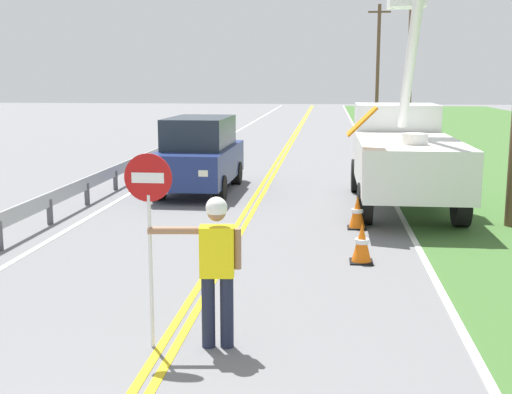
{
  "coord_description": "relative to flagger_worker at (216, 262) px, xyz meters",
  "views": [
    {
      "loc": [
        1.85,
        -3.05,
        3.17
      ],
      "look_at": [
        0.67,
        7.85,
        1.2
      ],
      "focal_mm": 46.45,
      "sensor_mm": 36.0,
      "label": 1
    }
  ],
  "objects": [
    {
      "name": "flagger_worker",
      "position": [
        0.0,
        0.0,
        0.0
      ],
      "size": [
        1.08,
        0.28,
        1.83
      ],
      "color": "#1E2338",
      "rests_on": "ground"
    },
    {
      "name": "utility_pole_mid",
      "position": [
        5.35,
        27.43,
        3.57
      ],
      "size": [
        1.8,
        0.28,
        8.86
      ],
      "color": "brown",
      "rests_on": "ground"
    },
    {
      "name": "centerline_yellow_right",
      "position": [
        -0.49,
        15.65,
        -1.04
      ],
      "size": [
        0.11,
        110.0,
        0.01
      ],
      "primitive_type": "cube",
      "color": "yellow",
      "rests_on": "ground"
    },
    {
      "name": "edge_line_right",
      "position": [
        3.02,
        15.65,
        -1.04
      ],
      "size": [
        0.12,
        110.0,
        0.01
      ],
      "primitive_type": "cube",
      "color": "silver",
      "rests_on": "ground"
    },
    {
      "name": "centerline_yellow_left",
      "position": [
        -0.67,
        15.65,
        -1.04
      ],
      "size": [
        0.11,
        110.0,
        0.01
      ],
      "primitive_type": "cube",
      "color": "yellow",
      "rests_on": "ground"
    },
    {
      "name": "utility_pole_far",
      "position": [
        5.2,
        47.97,
        3.63
      ],
      "size": [
        1.8,
        0.28,
        8.99
      ],
      "color": "brown",
      "rests_on": "ground"
    },
    {
      "name": "edge_line_left",
      "position": [
        -4.18,
        15.65,
        -1.04
      ],
      "size": [
        0.12,
        110.0,
        0.01
      ],
      "primitive_type": "cube",
      "color": "silver",
      "rests_on": "ground"
    },
    {
      "name": "stop_sign_paddle",
      "position": [
        -0.76,
        -0.08,
        0.66
      ],
      "size": [
        0.56,
        0.04,
        2.33
      ],
      "color": "silver",
      "rests_on": "ground"
    },
    {
      "name": "guardrail_left_shoulder",
      "position": [
        -4.78,
        12.0,
        -0.53
      ],
      "size": [
        0.1,
        32.0,
        0.71
      ],
      "color": "#9EA0A3",
      "rests_on": "ground"
    },
    {
      "name": "traffic_cone_mid",
      "position": [
        1.93,
        6.58,
        -0.71
      ],
      "size": [
        0.4,
        0.4,
        0.7
      ],
      "color": "orange",
      "rests_on": "ground"
    },
    {
      "name": "traffic_cone_lead",
      "position": [
        1.9,
        3.9,
        -0.71
      ],
      "size": [
        0.4,
        0.4,
        0.7
      ],
      "color": "orange",
      "rests_on": "ground"
    },
    {
      "name": "utility_bucket_truck",
      "position": [
        3.15,
        9.57,
        0.38
      ],
      "size": [
        2.68,
        6.82,
        5.68
      ],
      "color": "white",
      "rests_on": "ground"
    },
    {
      "name": "oncoming_suv_nearest",
      "position": [
        -2.3,
        10.87,
        0.01
      ],
      "size": [
        1.96,
        4.63,
        2.1
      ],
      "color": "navy",
      "rests_on": "ground"
    }
  ]
}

